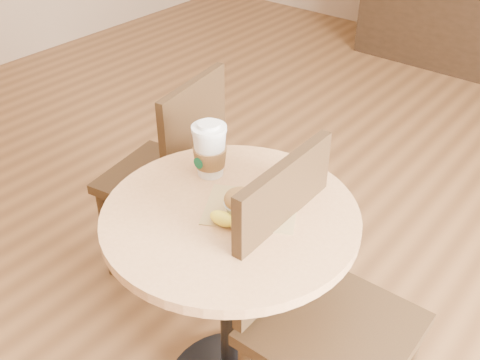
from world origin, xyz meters
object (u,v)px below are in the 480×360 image
(chair_right, at_px, (315,305))
(muffin, at_px, (240,203))
(coffee_cup, at_px, (210,152))
(banana, at_px, (262,207))
(chair_left, at_px, (172,173))
(cafe_table, at_px, (231,274))

(chair_right, height_order, muffin, chair_right)
(chair_right, xyz_separation_m, muffin, (-0.21, -0.06, 0.28))
(coffee_cup, bearing_deg, banana, -12.76)
(coffee_cup, bearing_deg, chair_left, 153.38)
(chair_left, distance_m, chair_right, 0.83)
(cafe_table, height_order, chair_left, chair_left)
(chair_left, relative_size, chair_right, 0.95)
(chair_left, xyz_separation_m, chair_right, (0.79, -0.25, 0.03))
(chair_right, xyz_separation_m, coffee_cup, (-0.40, 0.04, 0.32))
(cafe_table, distance_m, banana, 0.26)
(chair_left, distance_m, banana, 0.73)
(muffin, height_order, banana, muffin)
(coffee_cup, bearing_deg, chair_right, -3.80)
(chair_left, xyz_separation_m, muffin, (0.58, -0.31, 0.31))
(chair_left, distance_m, coffee_cup, 0.56)
(banana, bearing_deg, chair_left, 175.24)
(chair_left, xyz_separation_m, coffee_cup, (0.39, -0.21, 0.34))
(muffin, distance_m, banana, 0.06)
(chair_left, bearing_deg, chair_right, 63.22)
(cafe_table, bearing_deg, chair_left, 150.41)
(banana, bearing_deg, muffin, -116.85)
(cafe_table, distance_m, coffee_cup, 0.35)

